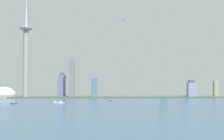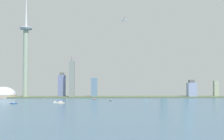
{
  "view_description": "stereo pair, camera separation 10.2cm",
  "coord_description": "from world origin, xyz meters",
  "px_view_note": "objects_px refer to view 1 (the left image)",
  "views": [
    {
      "loc": [
        -10.05,
        -506.02,
        49.93
      ],
      "look_at": [
        26.13,
        444.45,
        87.58
      ],
      "focal_mm": 47.98,
      "sensor_mm": 36.0,
      "label": 1
    },
    {
      "loc": [
        -9.95,
        -506.02,
        49.93
      ],
      "look_at": [
        26.13,
        444.45,
        87.58
      ],
      "focal_mm": 47.98,
      "sensor_mm": 36.0,
      "label": 2
    }
  ],
  "objects_px": {
    "skyscraper_3": "(216,89)",
    "skyscraper_5": "(62,86)",
    "airplane": "(123,20)",
    "skyscraper_0": "(146,89)",
    "observation_tower": "(26,50)",
    "skyscraper_6": "(72,79)",
    "channel_buoy_0": "(85,99)",
    "skyscraper_2": "(94,88)",
    "skyscraper_8": "(187,71)",
    "boat_3": "(55,102)",
    "skyscraper_9": "(163,81)",
    "boat_4": "(14,103)",
    "stadium_dome": "(3,95)",
    "boat_1": "(61,102)",
    "skyscraper_4": "(192,90)",
    "boat_5": "(94,99)"
  },
  "relations": [
    {
      "from": "skyscraper_3",
      "to": "skyscraper_5",
      "type": "xyz_separation_m",
      "value": [
        -505.71,
        7.67,
        10.7
      ]
    },
    {
      "from": "skyscraper_5",
      "to": "airplane",
      "type": "distance_m",
      "value": 293.41
    },
    {
      "from": "skyscraper_5",
      "to": "skyscraper_0",
      "type": "bearing_deg",
      "value": 14.14
    },
    {
      "from": "observation_tower",
      "to": "skyscraper_3",
      "type": "distance_m",
      "value": 628.38
    },
    {
      "from": "skyscraper_6",
      "to": "channel_buoy_0",
      "type": "height_order",
      "value": "skyscraper_6"
    },
    {
      "from": "skyscraper_2",
      "to": "skyscraper_8",
      "type": "relative_size",
      "value": 0.37
    },
    {
      "from": "skyscraper_8",
      "to": "channel_buoy_0",
      "type": "height_order",
      "value": "skyscraper_8"
    },
    {
      "from": "observation_tower",
      "to": "boat_3",
      "type": "height_order",
      "value": "observation_tower"
    },
    {
      "from": "skyscraper_0",
      "to": "airplane",
      "type": "distance_m",
      "value": 256.65
    },
    {
      "from": "skyscraper_8",
      "to": "airplane",
      "type": "xyz_separation_m",
      "value": [
        -223.58,
        -53.05,
        166.39
      ]
    },
    {
      "from": "skyscraper_3",
      "to": "skyscraper_5",
      "type": "bearing_deg",
      "value": 179.13
    },
    {
      "from": "skyscraper_9",
      "to": "boat_4",
      "type": "relative_size",
      "value": 7.59
    },
    {
      "from": "observation_tower",
      "to": "stadium_dome",
      "type": "xyz_separation_m",
      "value": [
        -70.17,
        5.33,
        -141.41
      ]
    },
    {
      "from": "boat_1",
      "to": "skyscraper_4",
      "type": "bearing_deg",
      "value": 38.36
    },
    {
      "from": "skyscraper_6",
      "to": "boat_4",
      "type": "xyz_separation_m",
      "value": [
        -105.69,
        -259.27,
        -56.52
      ]
    },
    {
      "from": "skyscraper_6",
      "to": "skyscraper_9",
      "type": "height_order",
      "value": "skyscraper_6"
    },
    {
      "from": "channel_buoy_0",
      "to": "skyscraper_2",
      "type": "bearing_deg",
      "value": 77.98
    },
    {
      "from": "skyscraper_6",
      "to": "airplane",
      "type": "xyz_separation_m",
      "value": [
        164.6,
        20.98,
        194.17
      ]
    },
    {
      "from": "skyscraper_3",
      "to": "channel_buoy_0",
      "type": "relative_size",
      "value": 17.88
    },
    {
      "from": "skyscraper_2",
      "to": "skyscraper_8",
      "type": "xyz_separation_m",
      "value": [
        317.69,
        56.54,
        54.33
      ]
    },
    {
      "from": "observation_tower",
      "to": "skyscraper_9",
      "type": "height_order",
      "value": "observation_tower"
    },
    {
      "from": "skyscraper_4",
      "to": "boat_3",
      "type": "relative_size",
      "value": 6.43
    },
    {
      "from": "skyscraper_0",
      "to": "boat_4",
      "type": "bearing_deg",
      "value": -134.27
    },
    {
      "from": "skyscraper_3",
      "to": "skyscraper_2",
      "type": "bearing_deg",
      "value": -178.7
    },
    {
      "from": "skyscraper_3",
      "to": "boat_3",
      "type": "bearing_deg",
      "value": -153.19
    },
    {
      "from": "skyscraper_9",
      "to": "observation_tower",
      "type": "bearing_deg",
      "value": -171.75
    },
    {
      "from": "skyscraper_6",
      "to": "stadium_dome",
      "type": "bearing_deg",
      "value": 178.07
    },
    {
      "from": "skyscraper_5",
      "to": "skyscraper_3",
      "type": "bearing_deg",
      "value": -0.87
    },
    {
      "from": "skyscraper_2",
      "to": "skyscraper_9",
      "type": "height_order",
      "value": "skyscraper_9"
    },
    {
      "from": "skyscraper_9",
      "to": "boat_3",
      "type": "bearing_deg",
      "value": -138.37
    },
    {
      "from": "channel_buoy_0",
      "to": "skyscraper_3",
      "type": "bearing_deg",
      "value": 15.17
    },
    {
      "from": "skyscraper_5",
      "to": "boat_1",
      "type": "relative_size",
      "value": 4.54
    },
    {
      "from": "skyscraper_5",
      "to": "skyscraper_6",
      "type": "bearing_deg",
      "value": -44.31
    },
    {
      "from": "skyscraper_5",
      "to": "boat_1",
      "type": "distance_m",
      "value": 281.23
    },
    {
      "from": "skyscraper_2",
      "to": "skyscraper_4",
      "type": "xyz_separation_m",
      "value": [
        310.7,
        -19.17,
        -5.97
      ]
    },
    {
      "from": "skyscraper_4",
      "to": "skyscraper_9",
      "type": "height_order",
      "value": "skyscraper_9"
    },
    {
      "from": "skyscraper_3",
      "to": "boat_1",
      "type": "height_order",
      "value": "skyscraper_3"
    },
    {
      "from": "boat_5",
      "to": "skyscraper_6",
      "type": "bearing_deg",
      "value": 61.5
    },
    {
      "from": "skyscraper_0",
      "to": "skyscraper_8",
      "type": "bearing_deg",
      "value": -13.16
    },
    {
      "from": "skyscraper_6",
      "to": "skyscraper_9",
      "type": "xyz_separation_m",
      "value": [
        305.16,
        67.18,
        -4.93
      ]
    },
    {
      "from": "skyscraper_3",
      "to": "boat_3",
      "type": "distance_m",
      "value": 549.07
    },
    {
      "from": "skyscraper_9",
      "to": "channel_buoy_0",
      "type": "distance_m",
      "value": 304.72
    },
    {
      "from": "observation_tower",
      "to": "skyscraper_3",
      "type": "bearing_deg",
      "value": 2.29
    },
    {
      "from": "skyscraper_4",
      "to": "boat_5",
      "type": "distance_m",
      "value": 326.86
    },
    {
      "from": "boat_3",
      "to": "airplane",
      "type": "distance_m",
      "value": 393.4
    },
    {
      "from": "skyscraper_5",
      "to": "skyscraper_8",
      "type": "relative_size",
      "value": 0.47
    },
    {
      "from": "observation_tower",
      "to": "channel_buoy_0",
      "type": "height_order",
      "value": "observation_tower"
    },
    {
      "from": "skyscraper_6",
      "to": "skyscraper_8",
      "type": "xyz_separation_m",
      "value": [
        388.18,
        74.03,
        27.77
      ]
    },
    {
      "from": "skyscraper_8",
      "to": "boat_3",
      "type": "relative_size",
      "value": 19.59
    },
    {
      "from": "skyscraper_3",
      "to": "airplane",
      "type": "relative_size",
      "value": 1.5
    }
  ]
}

